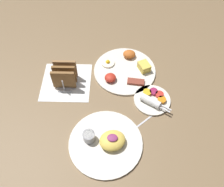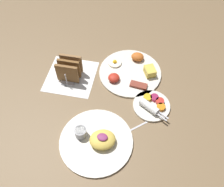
% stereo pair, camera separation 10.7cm
% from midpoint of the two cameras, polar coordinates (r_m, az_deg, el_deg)
% --- Properties ---
extents(ground_plane, '(3.00, 3.00, 0.00)m').
position_cam_midpoint_polar(ground_plane, '(1.08, 2.18, -1.58)').
color(ground_plane, brown).
extents(napkin_flat, '(0.22, 0.22, 0.00)m').
position_cam_midpoint_polar(napkin_flat, '(1.17, -6.80, 3.78)').
color(napkin_flat, white).
rests_on(napkin_flat, ground_plane).
extents(plate_breakfast, '(0.29, 0.29, 0.05)m').
position_cam_midpoint_polar(plate_breakfast, '(1.18, 6.92, 4.88)').
color(plate_breakfast, silver).
rests_on(plate_breakfast, ground_plane).
extents(plate_condiments, '(0.16, 0.16, 0.04)m').
position_cam_midpoint_polar(plate_condiments, '(1.07, 11.88, -2.88)').
color(plate_condiments, silver).
rests_on(plate_condiments, ground_plane).
extents(plate_foreground, '(0.28, 0.28, 0.06)m').
position_cam_midpoint_polar(plate_foreground, '(0.97, -0.35, -10.84)').
color(plate_foreground, silver).
rests_on(plate_foreground, ground_plane).
extents(toast_rack, '(0.10, 0.12, 0.10)m').
position_cam_midpoint_polar(toast_rack, '(1.13, -7.05, 5.39)').
color(toast_rack, '#B7B7BC').
rests_on(toast_rack, ground_plane).
extents(teaspoon, '(0.11, 0.09, 0.01)m').
position_cam_midpoint_polar(teaspoon, '(1.04, 10.81, -6.61)').
color(teaspoon, silver).
rests_on(teaspoon, ground_plane).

